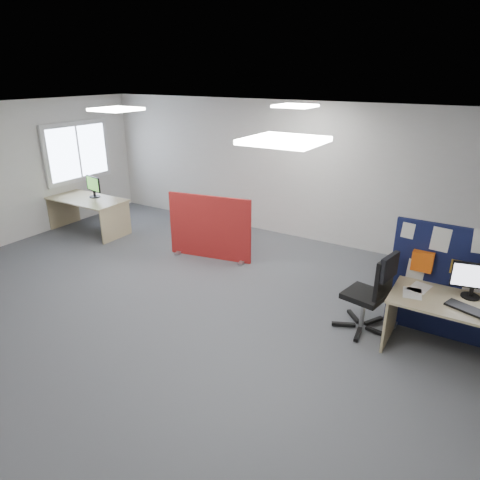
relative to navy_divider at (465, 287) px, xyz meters
The scene contains 14 objects.
floor 3.73m from the navy_divider, 161.27° to the right, with size 9.00×9.00×0.00m, color #55585D.
ceiling 4.14m from the navy_divider, 161.27° to the right, with size 9.00×7.00×0.02m, color white.
wall_back 4.21m from the navy_divider, 146.08° to the left, with size 9.00×0.02×2.70m, color silver.
window 7.98m from the navy_divider, behind, with size 0.06×1.70×1.30m.
ceiling_lights 3.70m from the navy_divider, behind, with size 4.10×4.10×0.04m.
navy_divider is the anchor object (origin of this frame).
main_desk 0.45m from the navy_divider, 72.57° to the right, with size 1.75×0.78×0.73m.
monitor_main 0.31m from the navy_divider, 69.52° to the right, with size 0.49×0.21×0.43m.
keyboard 0.55m from the navy_divider, 82.07° to the right, with size 0.45×0.18×0.03m, color black.
red_divider 4.19m from the navy_divider, behind, with size 1.55×0.34×1.18m.
second_desk 7.15m from the navy_divider, behind, with size 1.68×0.84×0.73m.
monitor_second 7.09m from the navy_divider, behind, with size 0.49×0.22×0.44m.
office_chair 1.06m from the navy_divider, 158.23° to the right, with size 0.74×0.73×1.12m.
desk_papers 0.46m from the navy_divider, 106.67° to the right, with size 1.37×0.66×0.00m.
Camera 1 is at (3.53, -4.20, 3.19)m, focal length 32.00 mm.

